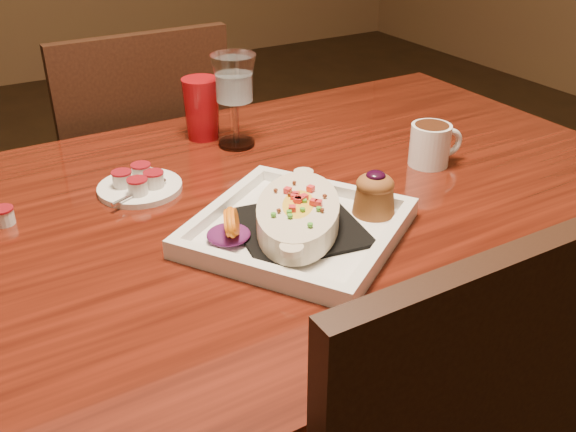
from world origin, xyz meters
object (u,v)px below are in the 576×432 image
goblet (234,84)px  red_tumbler (202,109)px  table (253,254)px  chair_far (141,189)px  coffee_mug (431,143)px  plate (304,218)px  saucer (139,185)px

goblet → red_tumbler: size_ratio=1.47×
table → chair_far: (-0.00, 0.63, -0.15)m
chair_far → red_tumbler: (0.05, -0.31, 0.30)m
goblet → red_tumbler: goblet is taller
chair_far → red_tumbler: size_ratio=7.47×
chair_far → coffee_mug: 0.80m
coffee_mug → goblet: goblet is taller
table → plate: bearing=-77.9°
goblet → saucer: size_ratio=1.26×
plate → goblet: size_ratio=2.19×
chair_far → plate: (0.03, -0.75, 0.27)m
plate → red_tumbler: size_ratio=3.21×
table → goblet: 0.34m
goblet → red_tumbler: bearing=119.8°
chair_far → red_tumbler: bearing=99.7°
saucer → chair_far: bearing=73.7°
table → saucer: saucer is taller
saucer → red_tumbler: size_ratio=1.17×
table → saucer: size_ratio=10.33×
table → plate: 0.18m
plate → chair_far: bearing=58.8°
red_tumbler → chair_far: bearing=99.7°
saucer → plate: bearing=-57.9°
chair_far → coffee_mug: (0.37, -0.65, 0.29)m
table → red_tumbler: 0.36m
coffee_mug → red_tumbler: size_ratio=0.84×
table → saucer: 0.23m
chair_far → saucer: bearing=73.7°
table → coffee_mug: bearing=-3.5°
goblet → saucer: bearing=-156.9°
table → coffee_mug: coffee_mug is taller
chair_far → plate: bearing=92.0°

